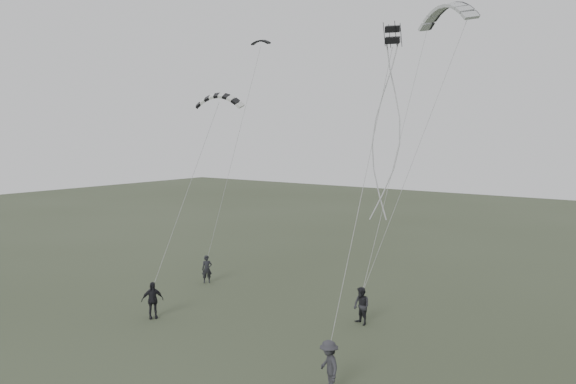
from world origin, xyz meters
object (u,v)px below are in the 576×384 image
Objects in this scene: flyer_left at (207,269)px; kite_striped at (219,95)px; flyer_right at (361,306)px; flyer_center at (152,300)px; flyer_far at (329,366)px; kite_box at (393,35)px; kite_pale_large at (447,5)px; kite_dark_small at (261,41)px.

kite_striped is at bearing -76.47° from flyer_left.
flyer_right is at bearing -27.14° from kite_striped.
flyer_center is 11.77m from flyer_far.
kite_box reaches higher than kite_striped.
flyer_far is 0.50× the size of kite_pale_large.
kite_striped is at bearing -122.79° from kite_pale_large.
flyer_far reaches higher than flyer_right.
kite_box is (1.13, -8.84, -2.88)m from kite_pale_large.
flyer_left is 20.91m from kite_pale_large.
kite_box is at bearing -55.29° from kite_pale_large.
kite_dark_small is at bearing 77.28° from kite_striped.
kite_box reaches higher than flyer_left.
kite_dark_small is at bearing 172.96° from flyer_far.
kite_dark_small is 0.49× the size of kite_striped.
kite_pale_large is at bearing -6.95° from kite_dark_small.
kite_box is (13.66, -8.54, -2.19)m from kite_dark_small.
flyer_right is 1.42× the size of kite_dark_small.
flyer_far is 2.79× the size of kite_box.
flyer_center is 0.70× the size of kite_striped.
flyer_center is 11.82m from kite_striped.
flyer_center is 21.88m from kite_pale_large.
flyer_right is 0.98× the size of flyer_center.
kite_dark_small is 1.90× the size of kite_box.
flyer_far is at bearing -59.26° from kite_striped.
flyer_center is (-9.08, -5.46, 0.02)m from flyer_right.
flyer_right reaches higher than flyer_left.
kite_pale_large is at bearing -11.04° from flyer_center.
flyer_far is (2.56, -7.14, 0.03)m from flyer_right.
kite_box is (2.82, -2.92, 12.41)m from flyer_right.
kite_dark_small is 0.34× the size of kite_pale_large.
flyer_far is 1.47× the size of kite_dark_small.
flyer_right is at bearing 146.31° from flyer_far.
kite_striped is at bearing -154.33° from flyer_right.
flyer_far is at bearing -77.46° from flyer_left.
kite_box is at bearing -45.55° from flyer_center.
flyer_left is 0.65× the size of kite_striped.
kite_striped reaches higher than flyer_center.
kite_dark_small reaches higher than flyer_center.
flyer_left is at bearing 121.94° from kite_striped.
kite_pale_large is at bearing 130.36° from flyer_far.
flyer_right is 0.69× the size of kite_striped.
kite_pale_large is 9.36m from kite_box.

